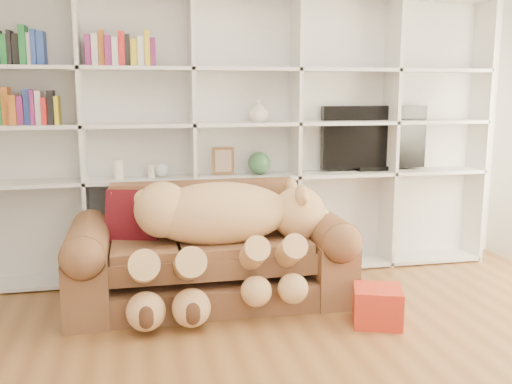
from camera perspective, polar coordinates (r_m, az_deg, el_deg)
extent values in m
cube|color=silver|center=(5.02, -1.55, 7.53)|extent=(5.00, 0.02, 2.70)
cube|color=silver|center=(5.00, -1.47, 5.79)|extent=(4.40, 0.03, 2.40)
cube|color=silver|center=(4.77, -16.95, 5.15)|extent=(0.03, 0.35, 2.40)
cube|color=silver|center=(4.78, -6.33, 5.53)|extent=(0.03, 0.35, 2.40)
cube|color=silver|center=(4.94, 3.92, 5.73)|extent=(0.03, 0.35, 2.40)
cube|color=silver|center=(5.25, 13.24, 5.74)|extent=(0.03, 0.35, 2.40)
cube|color=silver|center=(5.68, 21.33, 5.64)|extent=(0.03, 0.35, 2.40)
cube|color=silver|center=(5.07, -1.07, -7.65)|extent=(4.40, 0.35, 0.03)
cube|color=silver|center=(4.88, -1.10, 1.55)|extent=(4.40, 0.35, 0.03)
cube|color=silver|center=(4.83, -1.12, 6.83)|extent=(4.40, 0.35, 0.03)
cube|color=silver|center=(4.83, -1.14, 12.18)|extent=(4.40, 0.35, 0.03)
cube|color=brown|center=(4.39, -4.51, -9.56)|extent=(1.97, 0.80, 0.21)
cube|color=brown|center=(4.27, -4.54, -5.73)|extent=(1.46, 0.66, 0.28)
cube|color=brown|center=(4.58, -5.19, -2.11)|extent=(1.46, 0.19, 0.52)
cube|color=brown|center=(4.32, -16.34, -8.10)|extent=(0.30, 0.89, 0.52)
cube|color=brown|center=(4.53, 6.67, -6.89)|extent=(0.30, 0.89, 0.52)
cylinder|color=brown|center=(4.25, -16.51, -4.79)|extent=(0.30, 0.84, 0.30)
cylinder|color=brown|center=(4.46, 6.74, -3.72)|extent=(0.30, 0.84, 0.30)
ellipsoid|color=#DEB76F|center=(4.19, -3.76, -2.15)|extent=(1.07, 0.52, 0.46)
sphere|color=#DEB76F|center=(4.14, -9.33, -1.75)|extent=(0.41, 0.41, 0.41)
sphere|color=#DEB76F|center=(4.32, 4.26, -2.14)|extent=(0.41, 0.41, 0.41)
sphere|color=beige|center=(4.38, 6.22, -2.75)|extent=(0.20, 0.20, 0.20)
sphere|color=#442818|center=(4.41, 7.19, -2.82)|extent=(0.06, 0.06, 0.06)
ellipsoid|color=#DEB76F|center=(4.15, 4.60, -0.33)|extent=(0.10, 0.16, 0.16)
ellipsoid|color=#DEB76F|center=(4.42, 3.54, 0.33)|extent=(0.10, 0.16, 0.16)
sphere|color=#DEB76F|center=(4.12, -11.16, -0.69)|extent=(0.14, 0.14, 0.14)
cylinder|color=#DEB76F|center=(3.99, -0.43, -6.45)|extent=(0.18, 0.49, 0.36)
cylinder|color=#DEB76F|center=(4.05, 3.17, -6.23)|extent=(0.18, 0.49, 0.36)
cylinder|color=#DEB76F|center=(3.92, -11.13, -7.50)|extent=(0.20, 0.57, 0.42)
cylinder|color=#DEB76F|center=(3.94, -6.80, -7.31)|extent=(0.20, 0.57, 0.42)
sphere|color=#DEB76F|center=(3.91, 0.05, -9.95)|extent=(0.21, 0.21, 0.21)
sphere|color=#DEB76F|center=(3.96, 3.75, -9.66)|extent=(0.21, 0.21, 0.21)
sphere|color=#DEB76F|center=(3.86, -10.96, -11.59)|extent=(0.26, 0.26, 0.26)
sphere|color=#DEB76F|center=(3.87, -6.50, -11.39)|extent=(0.26, 0.26, 0.26)
cube|color=#530E15|center=(4.38, -12.12, -2.44)|extent=(0.45, 0.33, 0.42)
cube|color=red|center=(4.05, 12.05, -11.07)|extent=(0.40, 0.39, 0.26)
cube|color=black|center=(5.25, 11.71, 5.40)|extent=(0.98, 0.08, 0.56)
cube|color=black|center=(5.28, 11.60, 2.38)|extent=(0.33, 0.18, 0.04)
cube|color=#56371D|center=(4.83, -3.30, 3.14)|extent=(0.18, 0.03, 0.23)
sphere|color=#2C5733|center=(4.89, 0.31, 2.90)|extent=(0.19, 0.19, 0.19)
cylinder|color=silver|center=(4.78, -13.61, 2.23)|extent=(0.09, 0.09, 0.16)
cylinder|color=silver|center=(4.78, -10.43, 2.03)|extent=(0.07, 0.07, 0.10)
sphere|color=silver|center=(4.79, -9.39, 2.18)|extent=(0.11, 0.11, 0.11)
imported|color=silver|center=(4.85, 0.25, 8.09)|extent=(0.21, 0.21, 0.18)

